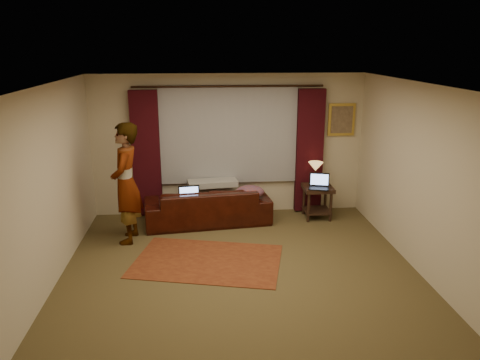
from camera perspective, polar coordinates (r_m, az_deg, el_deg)
The scene contains 20 objects.
floor at distance 6.74m, azimuth 0.03°, elevation -11.13°, with size 5.00×5.00×0.01m, color brown.
ceiling at distance 6.01m, azimuth 0.04°, elevation 11.52°, with size 5.00×5.00×0.02m, color silver.
wall_back at distance 8.67m, azimuth -1.40°, elevation 4.28°, with size 5.00×0.02×2.60m, color beige.
wall_front at distance 3.94m, azimuth 3.25°, elevation -10.90°, with size 5.00×0.02×2.60m, color beige.
wall_left at distance 6.54m, azimuth -22.36°, elevation -0.95°, with size 0.02×5.00×2.60m, color beige.
wall_right at distance 6.92m, azimuth 21.12°, elevation 0.10°, with size 0.02×5.00×2.60m, color beige.
sheer_curtain at distance 8.57m, azimuth -1.39°, elevation 5.51°, with size 2.50×0.05×1.80m, color #92939A.
drape_left at distance 8.63m, azimuth -11.36°, elevation 3.09°, with size 0.50×0.14×2.30m, color black.
drape_right at distance 8.81m, azimuth 8.45°, elevation 3.50°, with size 0.50×0.14×2.30m, color black.
curtain_rod at distance 8.40m, azimuth -1.41°, elevation 11.35°, with size 0.04×0.04×3.40m, color black.
picture_frame at distance 8.94m, azimuth 12.26°, elevation 7.21°, with size 0.50×0.04×0.60m, color gold.
sofa at distance 8.35m, azimuth -3.98°, elevation -2.31°, with size 2.21×0.95×0.89m, color black.
throw_blanket at distance 8.47m, azimuth -3.39°, elevation 1.20°, with size 0.89×0.36×0.11m, color #9E9C96.
clothing_pile at distance 8.35m, azimuth 1.19°, elevation -1.50°, with size 0.51×0.39×0.22m, color brown.
laptop_sofa at distance 8.11m, azimuth -6.11°, elevation -1.93°, with size 0.37×0.40×0.27m, color black, non-canonical shape.
area_rug at distance 7.05m, azimuth -3.98°, elevation -9.79°, with size 2.13×1.42×0.01m, color brown.
end_table at distance 8.72m, azimuth 9.39°, elevation -2.67°, with size 0.53×0.53×0.61m, color black.
tiffany_lamp at distance 8.64m, azimuth 9.17°, elevation 0.78°, with size 0.27×0.27×0.43m, color olive, non-canonical shape.
laptop_table at distance 8.44m, azimuth 9.62°, elevation -0.22°, with size 0.36×0.39×0.26m, color black, non-canonical shape.
person at distance 7.62m, azimuth -13.72°, elevation -0.41°, with size 0.57×0.57×1.94m, color #9E9C96.
Camera 1 is at (-0.52, -5.97, 3.09)m, focal length 35.00 mm.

